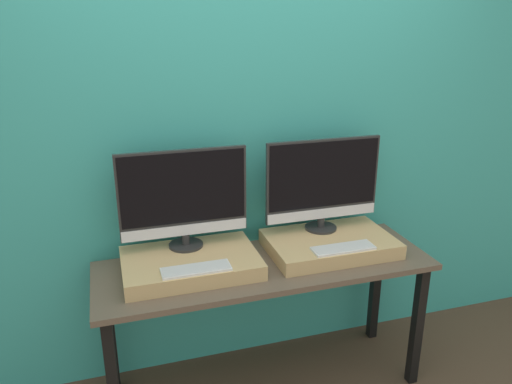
# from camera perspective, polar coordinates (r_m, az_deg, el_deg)

# --- Properties ---
(wall_back) EXTENTS (8.00, 0.04, 2.60)m
(wall_back) POSITION_cam_1_polar(r_m,az_deg,el_deg) (2.67, -1.21, 5.84)
(wall_back) COLOR teal
(wall_back) RESTS_ON ground_plane
(workbench) EXTENTS (1.70, 0.56, 0.75)m
(workbench) POSITION_cam_1_polar(r_m,az_deg,el_deg) (2.60, 1.07, -9.91)
(workbench) COLOR brown
(workbench) RESTS_ON ground_plane
(wooden_riser_left) EXTENTS (0.66, 0.43, 0.08)m
(wooden_riser_left) POSITION_cam_1_polar(r_m,az_deg,el_deg) (2.49, -7.49, -8.06)
(wooden_riser_left) COLOR tan
(wooden_riser_left) RESTS_ON workbench
(monitor_left) EXTENTS (0.64, 0.17, 0.51)m
(monitor_left) POSITION_cam_1_polar(r_m,az_deg,el_deg) (2.48, -8.28, -0.49)
(monitor_left) COLOR #282828
(monitor_left) RESTS_ON wooden_riser_left
(keyboard_left) EXTENTS (0.32, 0.11, 0.01)m
(keyboard_left) POSITION_cam_1_polar(r_m,az_deg,el_deg) (2.34, -6.86, -8.74)
(keyboard_left) COLOR silver
(keyboard_left) RESTS_ON wooden_riser_left
(wooden_riser_right) EXTENTS (0.66, 0.43, 0.08)m
(wooden_riser_right) POSITION_cam_1_polar(r_m,az_deg,el_deg) (2.70, 8.41, -5.87)
(wooden_riser_right) COLOR tan
(wooden_riser_right) RESTS_ON workbench
(monitor_right) EXTENTS (0.64, 0.17, 0.51)m
(monitor_right) POSITION_cam_1_polar(r_m,az_deg,el_deg) (2.68, 7.65, 1.11)
(monitor_right) COLOR #282828
(monitor_right) RESTS_ON wooden_riser_right
(keyboard_right) EXTENTS (0.32, 0.11, 0.01)m
(keyboard_right) POSITION_cam_1_polar(r_m,az_deg,el_deg) (2.56, 9.94, -6.32)
(keyboard_right) COLOR silver
(keyboard_right) RESTS_ON wooden_riser_right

